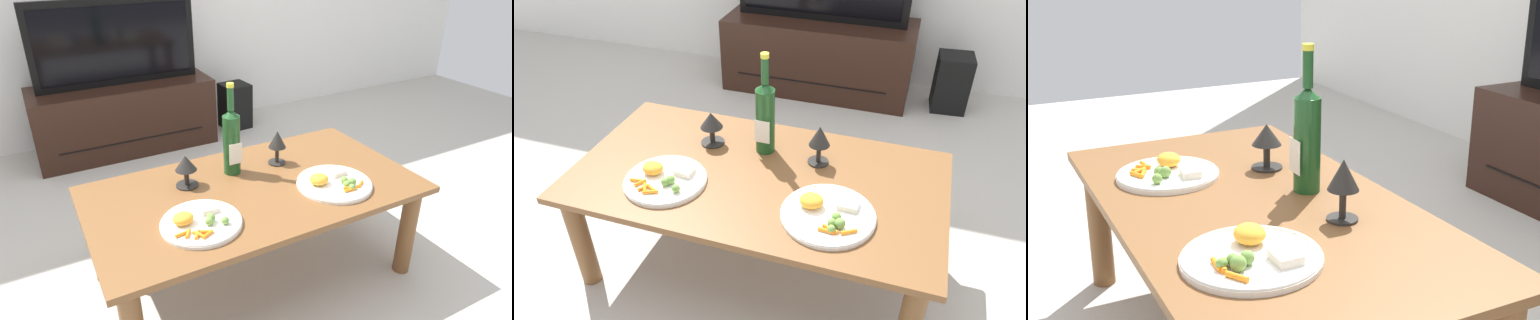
# 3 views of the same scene
# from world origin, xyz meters

# --- Properties ---
(ground_plane) EXTENTS (6.40, 6.40, 0.00)m
(ground_plane) POSITION_xyz_m (0.00, 0.00, 0.00)
(ground_plane) COLOR #B7B2A8
(dining_table) EXTENTS (1.28, 0.69, 0.43)m
(dining_table) POSITION_xyz_m (0.00, 0.00, 0.36)
(dining_table) COLOR brown
(dining_table) RESTS_ON ground_plane
(tv_stand) EXTENTS (1.16, 0.44, 0.46)m
(tv_stand) POSITION_xyz_m (-0.15, 1.57, 0.23)
(tv_stand) COLOR black
(tv_stand) RESTS_ON ground_plane
(tv_screen) EXTENTS (1.03, 0.05, 0.53)m
(tv_screen) POSITION_xyz_m (-0.15, 1.57, 0.72)
(tv_screen) COLOR black
(tv_screen) RESTS_ON tv_stand
(floor_speaker) EXTENTS (0.21, 0.21, 0.34)m
(floor_speaker) POSITION_xyz_m (0.67, 1.55, 0.17)
(floor_speaker) COLOR black
(floor_speaker) RESTS_ON ground_plane
(wine_bottle) EXTENTS (0.07, 0.07, 0.38)m
(wine_bottle) POSITION_xyz_m (-0.02, 0.15, 0.58)
(wine_bottle) COLOR #19471E
(wine_bottle) RESTS_ON dining_table
(goblet_left) EXTENTS (0.09, 0.09, 0.13)m
(goblet_left) POSITION_xyz_m (-0.23, 0.14, 0.52)
(goblet_left) COLOR black
(goblet_left) RESTS_ON dining_table
(goblet_right) EXTENTS (0.08, 0.08, 0.15)m
(goblet_right) POSITION_xyz_m (0.18, 0.14, 0.54)
(goblet_right) COLOR black
(goblet_right) RESTS_ON dining_table
(dinner_plate_left) EXTENTS (0.28, 0.28, 0.05)m
(dinner_plate_left) POSITION_xyz_m (-0.28, -0.14, 0.45)
(dinner_plate_left) COLOR white
(dinner_plate_left) RESTS_ON dining_table
(dinner_plate_right) EXTENTS (0.30, 0.30, 0.05)m
(dinner_plate_right) POSITION_xyz_m (0.28, -0.14, 0.45)
(dinner_plate_right) COLOR white
(dinner_plate_right) RESTS_ON dining_table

